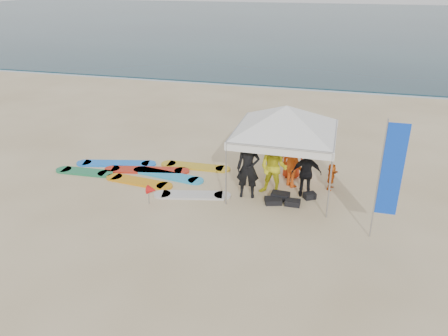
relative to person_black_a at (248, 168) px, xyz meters
The scene contains 14 objects.
ground 3.71m from the person_black_a, 114.22° to the right, with size 120.00×120.00×0.00m, color beige.
ocean 56.76m from the person_black_a, 91.48° to the left, with size 160.00×84.00×0.08m, color #0C2633.
shoreline_foam 15.04m from the person_black_a, 95.61° to the left, with size 160.00×1.20×0.01m, color silver.
person_black_a is the anchor object (origin of this frame).
person_yellow 0.82m from the person_black_a, 23.71° to the left, with size 0.90×0.70×1.85m, color yellow.
person_orange_a 1.70m from the person_black_a, 40.86° to the left, with size 1.10×0.63×1.70m, color #D24B12.
person_black_b 1.84m from the person_black_a, 15.87° to the left, with size 0.93×0.39×1.59m, color black.
person_orange_b 2.14m from the person_black_a, 57.15° to the left, with size 0.77×0.50×1.58m, color red.
person_seated 2.86m from the person_black_a, 25.84° to the left, with size 0.83×0.26×0.89m, color #D25612.
canopy_tent 2.24m from the person_black_a, 39.91° to the left, with size 4.29×4.29×3.24m.
feather_flag 4.31m from the person_black_a, 19.97° to the right, with size 0.56×0.04×3.34m.
marker_pennant 3.04m from the person_black_a, 154.34° to the right, with size 0.28×0.28×0.64m.
gear_pile 1.51m from the person_black_a, ahead, with size 1.59×1.06×0.22m.
surfboard_spread 3.88m from the person_black_a, 169.71° to the left, with size 6.13×2.95×0.07m.
Camera 1 is at (3.97, -8.87, 6.52)m, focal length 35.00 mm.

